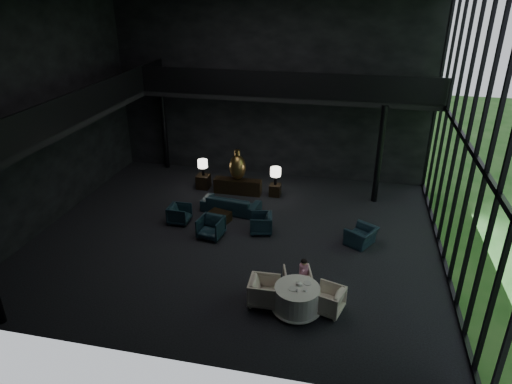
% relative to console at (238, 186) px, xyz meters
% --- Properties ---
extents(floor, '(14.00, 12.00, 0.02)m').
position_rel_console_xyz_m(floor, '(0.88, -3.49, -0.32)').
color(floor, black).
rests_on(floor, ground).
extents(wall_back, '(14.00, 0.04, 8.00)m').
position_rel_console_xyz_m(wall_back, '(0.88, 2.51, 3.68)').
color(wall_back, black).
rests_on(wall_back, ground).
extents(wall_front, '(14.00, 0.04, 8.00)m').
position_rel_console_xyz_m(wall_front, '(0.88, -9.49, 3.68)').
color(wall_front, black).
rests_on(wall_front, ground).
extents(wall_left, '(0.04, 12.00, 8.00)m').
position_rel_console_xyz_m(wall_left, '(-6.12, -3.49, 3.68)').
color(wall_left, black).
rests_on(wall_left, ground).
extents(curtain_wall, '(0.20, 12.00, 8.00)m').
position_rel_console_xyz_m(curtain_wall, '(7.83, -3.49, 3.68)').
color(curtain_wall, black).
rests_on(curtain_wall, ground).
extents(mezzanine_left, '(2.00, 12.00, 0.25)m').
position_rel_console_xyz_m(mezzanine_left, '(-5.12, -3.49, 3.68)').
color(mezzanine_left, black).
rests_on(mezzanine_left, wall_left).
extents(mezzanine_back, '(12.00, 2.00, 0.25)m').
position_rel_console_xyz_m(mezzanine_back, '(1.88, 1.51, 3.68)').
color(mezzanine_back, black).
rests_on(mezzanine_back, wall_back).
extents(railing_left, '(0.06, 12.00, 1.00)m').
position_rel_console_xyz_m(railing_left, '(-4.12, -3.49, 4.28)').
color(railing_left, black).
rests_on(railing_left, mezzanine_left).
extents(railing_back, '(12.00, 0.06, 1.00)m').
position_rel_console_xyz_m(railing_back, '(1.88, 0.51, 4.28)').
color(railing_back, black).
rests_on(railing_back, mezzanine_back).
extents(column_nw, '(0.24, 0.24, 4.00)m').
position_rel_console_xyz_m(column_nw, '(-4.12, 2.21, 1.68)').
color(column_nw, black).
rests_on(column_nw, floor).
extents(column_ne, '(0.24, 0.24, 4.00)m').
position_rel_console_xyz_m(column_ne, '(5.68, 0.51, 1.68)').
color(column_ne, black).
rests_on(column_ne, floor).
extents(console, '(2.02, 0.46, 0.64)m').
position_rel_console_xyz_m(console, '(0.00, 0.00, 0.00)').
color(console, black).
rests_on(console, floor).
extents(bronze_urn, '(0.69, 0.69, 1.29)m').
position_rel_console_xyz_m(bronze_urn, '(0.00, 0.04, 0.87)').
color(bronze_urn, '#A27538').
rests_on(bronze_urn, console).
extents(side_table_left, '(0.54, 0.54, 0.60)m').
position_rel_console_xyz_m(side_table_left, '(-1.60, 0.22, -0.02)').
color(side_table_left, black).
rests_on(side_table_left, floor).
extents(table_lamp_left, '(0.42, 0.42, 0.71)m').
position_rel_console_xyz_m(table_lamp_left, '(-1.60, 0.24, 0.78)').
color(table_lamp_left, black).
rests_on(table_lamp_left, side_table_left).
extents(side_table_right, '(0.46, 0.46, 0.50)m').
position_rel_console_xyz_m(side_table_right, '(1.60, 0.12, -0.07)').
color(side_table_right, black).
rests_on(side_table_right, floor).
extents(table_lamp_right, '(0.44, 0.44, 0.75)m').
position_rel_console_xyz_m(table_lamp_right, '(1.60, 0.15, 0.72)').
color(table_lamp_right, black).
rests_on(table_lamp_right, side_table_right).
extents(sofa, '(2.57, 1.03, 0.98)m').
position_rel_console_xyz_m(sofa, '(0.17, -1.70, 0.17)').
color(sofa, '#1C3C4F').
rests_on(sofa, floor).
extents(lounge_armchair_west, '(0.71, 0.75, 0.78)m').
position_rel_console_xyz_m(lounge_armchair_west, '(-1.46, -2.99, 0.07)').
color(lounge_armchair_west, '#162B30').
rests_on(lounge_armchair_west, floor).
extents(lounge_armchair_east, '(0.88, 0.92, 0.82)m').
position_rel_console_xyz_m(lounge_armchair_east, '(1.65, -3.05, 0.09)').
color(lounge_armchair_east, '#1E3343').
rests_on(lounge_armchair_east, floor).
extents(lounge_armchair_south, '(0.99, 0.94, 0.91)m').
position_rel_console_xyz_m(lounge_armchair_south, '(-0.00, -3.76, 0.13)').
color(lounge_armchair_south, '#1A3840').
rests_on(lounge_armchair_south, floor).
extents(window_armchair, '(0.95, 1.06, 0.78)m').
position_rel_console_xyz_m(window_armchair, '(5.18, -3.12, 0.07)').
color(window_armchair, '#113041').
rests_on(window_armchair, floor).
extents(coffee_table, '(1.00, 1.00, 0.36)m').
position_rel_console_xyz_m(coffee_table, '(-0.09, -2.65, -0.14)').
color(coffee_table, black).
rests_on(coffee_table, floor).
extents(dining_table, '(1.40, 1.40, 0.75)m').
position_rel_console_xyz_m(dining_table, '(3.49, -7.03, 0.01)').
color(dining_table, white).
rests_on(dining_table, floor).
extents(dining_chair_north, '(0.95, 0.92, 0.81)m').
position_rel_console_xyz_m(dining_chair_north, '(3.39, -6.18, 0.08)').
color(dining_chair_north, beige).
rests_on(dining_chair_north, floor).
extents(dining_chair_east, '(0.96, 1.00, 0.84)m').
position_rel_console_xyz_m(dining_chair_east, '(4.32, -6.88, 0.10)').
color(dining_chair_east, beige).
rests_on(dining_chair_east, floor).
extents(dining_chair_west, '(0.88, 0.94, 0.93)m').
position_rel_console_xyz_m(dining_chair_west, '(2.56, -6.92, 0.14)').
color(dining_chair_west, '#C1B0A3').
rests_on(dining_chair_west, floor).
extents(child, '(0.26, 0.26, 0.56)m').
position_rel_console_xyz_m(child, '(3.55, -6.03, 0.41)').
color(child, '#C57FA3').
rests_on(child, dining_chair_north).
extents(plate_a, '(0.32, 0.32, 0.02)m').
position_rel_console_xyz_m(plate_a, '(3.39, -7.12, 0.44)').
color(plate_a, white).
rests_on(plate_a, dining_table).
extents(plate_b, '(0.22, 0.22, 0.02)m').
position_rel_console_xyz_m(plate_b, '(3.73, -6.79, 0.44)').
color(plate_b, white).
rests_on(plate_b, dining_table).
extents(saucer, '(0.19, 0.19, 0.01)m').
position_rel_console_xyz_m(saucer, '(3.70, -7.12, 0.44)').
color(saucer, white).
rests_on(saucer, dining_table).
extents(coffee_cup, '(0.09, 0.09, 0.06)m').
position_rel_console_xyz_m(coffee_cup, '(3.71, -7.16, 0.47)').
color(coffee_cup, white).
rests_on(coffee_cup, saucer).
extents(cereal_bowl, '(0.17, 0.17, 0.09)m').
position_rel_console_xyz_m(cereal_bowl, '(3.51, -6.90, 0.47)').
color(cereal_bowl, white).
rests_on(cereal_bowl, dining_table).
extents(cream_pot, '(0.07, 0.07, 0.06)m').
position_rel_console_xyz_m(cream_pot, '(3.50, -7.21, 0.46)').
color(cream_pot, '#99999E').
rests_on(cream_pot, dining_table).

